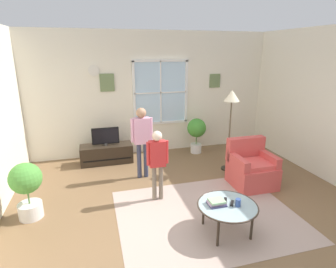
{
  "coord_description": "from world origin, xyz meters",
  "views": [
    {
      "loc": [
        -1.41,
        -3.6,
        2.47
      ],
      "look_at": [
        -0.2,
        0.8,
        1.08
      ],
      "focal_mm": 29.35,
      "sensor_mm": 36.0,
      "label": 1
    }
  ],
  "objects_px": {
    "television": "(105,136)",
    "cup": "(238,203)",
    "remote_near_cup": "(232,203)",
    "floor_lamp": "(231,104)",
    "book_stack": "(217,202)",
    "coffee_table": "(227,207)",
    "armchair": "(251,169)",
    "person_red_shirt": "(157,158)",
    "tv_stand": "(107,154)",
    "potted_plant_corner": "(27,186)",
    "remote_near_books": "(225,200)",
    "potted_plant_by_window": "(197,131)",
    "person_pink_shirt": "(142,135)"
  },
  "relations": [
    {
      "from": "television",
      "to": "armchair",
      "type": "relative_size",
      "value": 0.69
    },
    {
      "from": "armchair",
      "to": "floor_lamp",
      "type": "relative_size",
      "value": 0.51
    },
    {
      "from": "book_stack",
      "to": "floor_lamp",
      "type": "distance_m",
      "value": 2.44
    },
    {
      "from": "person_pink_shirt",
      "to": "floor_lamp",
      "type": "xyz_separation_m",
      "value": [
        1.84,
        -0.11,
        0.53
      ]
    },
    {
      "from": "television",
      "to": "cup",
      "type": "relative_size",
      "value": 5.55
    },
    {
      "from": "book_stack",
      "to": "potted_plant_by_window",
      "type": "bearing_deg",
      "value": 73.9
    },
    {
      "from": "television",
      "to": "book_stack",
      "type": "xyz_separation_m",
      "value": [
        1.33,
        -2.98,
        -0.17
      ]
    },
    {
      "from": "coffee_table",
      "to": "remote_near_books",
      "type": "bearing_deg",
      "value": 79.63
    },
    {
      "from": "remote_near_cup",
      "to": "person_red_shirt",
      "type": "xyz_separation_m",
      "value": [
        -0.8,
        1.12,
        0.33
      ]
    },
    {
      "from": "armchair",
      "to": "remote_near_books",
      "type": "height_order",
      "value": "armchair"
    },
    {
      "from": "coffee_table",
      "to": "cup",
      "type": "relative_size",
      "value": 7.8
    },
    {
      "from": "remote_near_books",
      "to": "remote_near_cup",
      "type": "relative_size",
      "value": 1.0
    },
    {
      "from": "television",
      "to": "remote_near_cup",
      "type": "height_order",
      "value": "television"
    },
    {
      "from": "cup",
      "to": "person_pink_shirt",
      "type": "xyz_separation_m",
      "value": [
        -0.94,
        2.12,
        0.42
      ]
    },
    {
      "from": "television",
      "to": "potted_plant_corner",
      "type": "relative_size",
      "value": 0.67
    },
    {
      "from": "television",
      "to": "book_stack",
      "type": "relative_size",
      "value": 2.48
    },
    {
      "from": "tv_stand",
      "to": "armchair",
      "type": "xyz_separation_m",
      "value": [
        2.59,
        -1.84,
        0.12
      ]
    },
    {
      "from": "television",
      "to": "remote_near_books",
      "type": "relative_size",
      "value": 4.28
    },
    {
      "from": "person_red_shirt",
      "to": "floor_lamp",
      "type": "bearing_deg",
      "value": 25.33
    },
    {
      "from": "tv_stand",
      "to": "armchair",
      "type": "relative_size",
      "value": 1.33
    },
    {
      "from": "coffee_table",
      "to": "potted_plant_corner",
      "type": "distance_m",
      "value": 2.96
    },
    {
      "from": "television",
      "to": "potted_plant_corner",
      "type": "distance_m",
      "value": 2.29
    },
    {
      "from": "television",
      "to": "remote_near_cup",
      "type": "bearing_deg",
      "value": -62.96
    },
    {
      "from": "cup",
      "to": "person_pink_shirt",
      "type": "height_order",
      "value": "person_pink_shirt"
    },
    {
      "from": "armchair",
      "to": "tv_stand",
      "type": "bearing_deg",
      "value": 144.51
    },
    {
      "from": "remote_near_cup",
      "to": "floor_lamp",
      "type": "distance_m",
      "value": 2.38
    },
    {
      "from": "potted_plant_corner",
      "to": "floor_lamp",
      "type": "distance_m",
      "value": 3.95
    },
    {
      "from": "person_red_shirt",
      "to": "coffee_table",
      "type": "bearing_deg",
      "value": -57.25
    },
    {
      "from": "book_stack",
      "to": "television",
      "type": "bearing_deg",
      "value": 113.99
    },
    {
      "from": "tv_stand",
      "to": "potted_plant_corner",
      "type": "bearing_deg",
      "value": -123.51
    },
    {
      "from": "remote_near_cup",
      "to": "floor_lamp",
      "type": "height_order",
      "value": "floor_lamp"
    },
    {
      "from": "coffee_table",
      "to": "floor_lamp",
      "type": "relative_size",
      "value": 0.49
    },
    {
      "from": "book_stack",
      "to": "potted_plant_by_window",
      "type": "relative_size",
      "value": 0.28
    },
    {
      "from": "armchair",
      "to": "person_red_shirt",
      "type": "bearing_deg",
      "value": -178.03
    },
    {
      "from": "person_pink_shirt",
      "to": "armchair",
      "type": "bearing_deg",
      "value": -24.3
    },
    {
      "from": "remote_near_books",
      "to": "tv_stand",
      "type": "bearing_deg",
      "value": 116.94
    },
    {
      "from": "cup",
      "to": "remote_near_cup",
      "type": "bearing_deg",
      "value": 125.45
    },
    {
      "from": "remote_near_books",
      "to": "remote_near_cup",
      "type": "height_order",
      "value": "same"
    },
    {
      "from": "cup",
      "to": "potted_plant_corner",
      "type": "bearing_deg",
      "value": 157.45
    },
    {
      "from": "armchair",
      "to": "person_pink_shirt",
      "type": "bearing_deg",
      "value": 155.7
    },
    {
      "from": "person_red_shirt",
      "to": "potted_plant_by_window",
      "type": "xyz_separation_m",
      "value": [
        1.46,
        1.96,
        -0.2
      ]
    },
    {
      "from": "book_stack",
      "to": "cup",
      "type": "relative_size",
      "value": 2.24
    },
    {
      "from": "coffee_table",
      "to": "remote_near_books",
      "type": "relative_size",
      "value": 6.02
    },
    {
      "from": "coffee_table",
      "to": "person_red_shirt",
      "type": "xyz_separation_m",
      "value": [
        -0.73,
        1.13,
        0.37
      ]
    },
    {
      "from": "cup",
      "to": "potted_plant_by_window",
      "type": "relative_size",
      "value": 0.12
    },
    {
      "from": "armchair",
      "to": "remote_near_cup",
      "type": "relative_size",
      "value": 6.21
    },
    {
      "from": "cup",
      "to": "potted_plant_corner",
      "type": "height_order",
      "value": "potted_plant_corner"
    },
    {
      "from": "cup",
      "to": "potted_plant_corner",
      "type": "distance_m",
      "value": 3.1
    },
    {
      "from": "book_stack",
      "to": "person_red_shirt",
      "type": "relative_size",
      "value": 0.2
    },
    {
      "from": "remote_near_books",
      "to": "person_red_shirt",
      "type": "relative_size",
      "value": 0.11
    }
  ]
}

